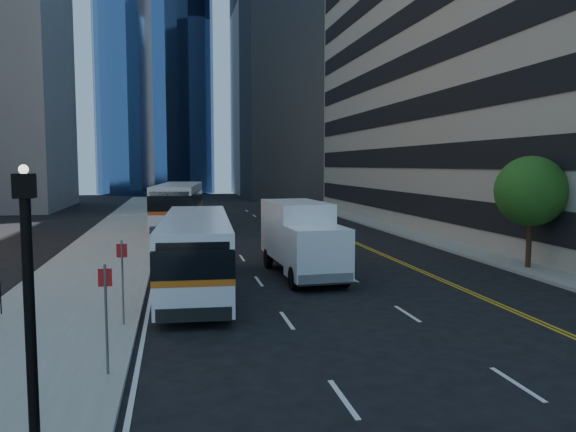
# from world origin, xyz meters

# --- Properties ---
(ground) EXTENTS (160.00, 160.00, 0.00)m
(ground) POSITION_xyz_m (0.00, 0.00, 0.00)
(ground) COLOR black
(ground) RESTS_ON ground
(sidewalk_west) EXTENTS (5.00, 90.00, 0.15)m
(sidewalk_west) POSITION_xyz_m (-10.50, 25.00, 0.07)
(sidewalk_west) COLOR gray
(sidewalk_west) RESTS_ON ground
(sidewalk_east) EXTENTS (2.00, 90.00, 0.15)m
(sidewalk_east) POSITION_xyz_m (9.00, 25.00, 0.07)
(sidewalk_east) COLOR gray
(sidewalk_east) RESTS_ON ground
(office_tower_north) EXTENTS (30.00, 28.00, 60.00)m
(office_tower_north) POSITION_xyz_m (18.00, 72.00, 30.00)
(office_tower_north) COLOR gray
(office_tower_north) RESTS_ON ground
(street_tree) EXTENTS (3.20, 3.20, 5.10)m
(street_tree) POSITION_xyz_m (9.00, 8.00, 3.64)
(street_tree) COLOR #332114
(street_tree) RESTS_ON sidewalk_east
(lamp_post) EXTENTS (0.28, 0.28, 4.56)m
(lamp_post) POSITION_xyz_m (-9.00, -6.00, 2.72)
(lamp_post) COLOR black
(lamp_post) RESTS_ON sidewalk_west
(bus_front) EXTENTS (2.99, 11.21, 2.86)m
(bus_front) POSITION_xyz_m (-6.09, 6.85, 1.56)
(bus_front) COLOR white
(bus_front) RESTS_ON ground
(bus_rear) EXTENTS (4.14, 13.30, 3.38)m
(bus_rear) POSITION_xyz_m (-6.59, 28.86, 1.84)
(bus_rear) COLOR silver
(bus_rear) RESTS_ON ground
(box_truck) EXTENTS (2.62, 6.78, 3.20)m
(box_truck) POSITION_xyz_m (-1.49, 8.81, 1.69)
(box_truck) COLOR white
(box_truck) RESTS_ON ground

